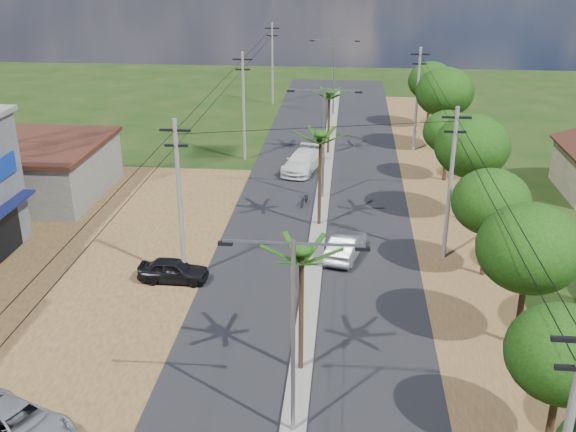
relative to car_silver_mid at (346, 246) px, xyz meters
The scene contains 29 objects.
road 1.97m from the car_silver_mid, 163.66° to the right, with size 12.00×110.00×0.04m, color black.
median 3.11m from the car_silver_mid, 125.42° to the left, with size 1.00×90.00×0.18m, color #605E56.
dirt_lot_west 18.39m from the car_silver_mid, 155.85° to the right, with size 18.00×46.00×0.04m, color #4F321B.
dirt_shoulder_east 6.79m from the car_silver_mid, ahead, with size 5.00×90.00×0.03m, color #4F321B.
low_shed 24.33m from the car_silver_mid, 159.56° to the left, with size 10.40×10.40×3.95m.
tree_east_b 17.58m from the car_silver_mid, 64.10° to the right, with size 4.00×4.00×5.83m.
tree_east_c 12.36m from the car_silver_mid, 47.03° to the right, with size 4.60×4.60×6.83m.
tree_east_d 8.58m from the car_silver_mid, 11.24° to the right, with size 4.20×4.20×6.13m.
tree_east_e 11.07m from the car_silver_mid, 39.61° to the left, with size 4.80×4.80×7.14m.
tree_east_f 16.58m from the car_silver_mid, 62.83° to the left, with size 3.80×3.80×5.52m.
tree_east_g 24.30m from the car_silver_mid, 70.34° to the left, with size 5.00×5.00×7.38m.
tree_east_h 31.69m from the car_silver_mid, 75.76° to the left, with size 4.40×4.40×6.52m.
palm_median_near 12.61m from the car_silver_mid, 98.72° to the right, with size 2.00×2.00×6.15m.
palm_median_mid 7.07m from the car_silver_mid, 111.50° to the left, with size 2.00×2.00×6.55m.
palm_median_far 21.05m from the car_silver_mid, 94.93° to the left, with size 2.00×2.00×5.85m.
streetlight_near 16.14m from the car_silver_mid, 96.49° to the right, with size 5.10×0.18×8.00m.
streetlight_mid 10.47m from the car_silver_mid, 100.55° to the left, with size 5.10×0.18×8.00m.
streetlight_far 34.77m from the car_silver_mid, 92.93° to the left, with size 5.10×0.18×8.00m.
utility_pole_w_b 10.27m from the car_silver_mid, 158.13° to the right, with size 1.60×0.24×9.00m.
utility_pole_w_c 20.85m from the car_silver_mid, 115.37° to the left, with size 1.60×0.24×9.00m.
utility_pole_w_d 40.64m from the car_silver_mid, 102.52° to the left, with size 1.60×0.24×9.00m.
utility_pole_e_b 7.03m from the car_silver_mid, ahead, with size 1.60×0.24×9.00m.
utility_pole_e_c 23.55m from the car_silver_mid, 75.69° to the left, with size 1.60×0.24×9.00m.
car_silver_mid is the anchor object (origin of this frame).
car_white_far 16.08m from the car_silver_mid, 103.11° to the left, with size 2.29×5.62×1.63m, color silver.
car_parked_silver 20.54m from the car_silver_mid, 125.49° to the right, with size 2.19×4.74×1.32m, color gray.
car_parked_dark 10.05m from the car_silver_mid, 157.25° to the right, with size 1.54×3.82×1.30m, color black.
moto_rider_west_a 8.62m from the car_silver_mid, 110.13° to the left, with size 0.57×1.64×0.86m, color black.
moto_rider_west_b 16.43m from the car_silver_mid, 100.40° to the left, with size 0.51×1.80×1.08m, color black.
Camera 1 is at (1.69, -20.32, 17.22)m, focal length 42.00 mm.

